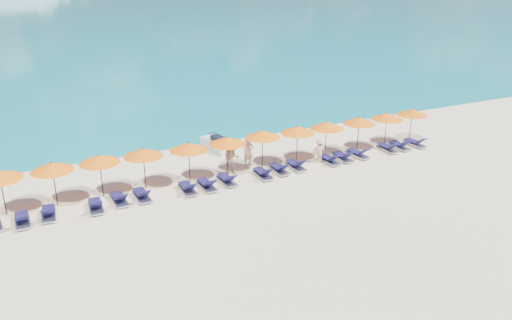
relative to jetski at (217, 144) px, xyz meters
name	(u,v)px	position (x,y,z in m)	size (l,w,h in m)	color
ground	(283,202)	(0.02, -8.61, -0.39)	(1400.00, 1400.00, 0.00)	beige
jetski	(217,144)	(0.00, 0.00, 0.00)	(1.39, 2.76, 0.94)	silver
beachgoer_a	(248,152)	(0.57, -3.48, 0.50)	(0.65, 0.43, 1.78)	#DCAB88
beachgoer_b	(231,159)	(-0.81, -4.18, 0.55)	(0.91, 0.52, 1.87)	#DCAB88
beachgoer_c	(319,151)	(4.66, -4.77, 0.33)	(0.93, 0.43, 1.44)	#DCAB88
umbrella_1	(52,167)	(-10.09, -4.00, 1.63)	(2.10, 2.10, 2.28)	black
umbrella_2	(99,159)	(-7.87, -3.94, 1.63)	(2.10, 2.10, 2.28)	black
umbrella_3	(143,152)	(-5.67, -3.95, 1.63)	(2.10, 2.10, 2.28)	black
umbrella_4	(188,146)	(-3.27, -4.11, 1.63)	(2.10, 2.10, 2.28)	black
umbrella_5	(227,141)	(-1.02, -4.12, 1.63)	(2.10, 2.10, 2.28)	black
umbrella_6	(262,134)	(1.26, -3.93, 1.63)	(2.10, 2.10, 2.28)	black
umbrella_7	(298,130)	(3.49, -4.12, 1.63)	(2.10, 2.10, 2.28)	black
umbrella_8	(327,125)	(5.55, -4.11, 1.63)	(2.10, 2.10, 2.28)	black
umbrella_9	(359,120)	(7.95, -4.15, 1.63)	(2.10, 2.10, 2.28)	black
umbrella_10	(387,116)	(10.17, -4.16, 1.63)	(2.10, 2.10, 2.28)	black
umbrella_11	(412,112)	(12.33, -4.11, 1.63)	(2.10, 2.10, 2.28)	black
lounger_1	(22,219)	(-11.74, -5.42, -0.15)	(0.63, 1.70, 0.66)	silver
lounger_2	(48,213)	(-10.61, -5.25, -0.15)	(0.77, 1.75, 0.66)	silver
lounger_3	(96,205)	(-8.49, -5.43, -0.15)	(0.73, 1.74, 0.66)	silver
lounger_4	(119,199)	(-7.31, -5.15, -0.15)	(0.70, 1.73, 0.66)	silver
lounger_5	(142,195)	(-6.20, -5.21, -0.15)	(0.67, 1.72, 0.66)	silver
lounger_6	(188,188)	(-3.86, -5.42, -0.15)	(0.66, 1.71, 0.66)	silver
lounger_7	(207,184)	(-2.80, -5.44, -0.15)	(0.67, 1.72, 0.66)	silver
lounger_8	(227,180)	(-1.59, -5.31, -0.15)	(0.65, 1.71, 0.66)	silver
lounger_9	(263,173)	(0.57, -5.37, -0.15)	(0.67, 1.72, 0.66)	silver
lounger_10	(279,169)	(1.70, -5.17, -0.15)	(0.66, 1.72, 0.66)	silver
lounger_11	(296,165)	(2.86, -5.09, -0.15)	(0.67, 1.72, 0.66)	silver
lounger_12	(329,159)	(5.13, -5.18, -0.15)	(0.67, 1.72, 0.66)	silver
lounger_13	(343,157)	(6.13, -5.17, -0.15)	(0.69, 1.72, 0.66)	silver
lounger_14	(358,153)	(7.29, -5.09, -0.15)	(0.79, 1.75, 0.66)	silver
lounger_15	(388,148)	(9.66, -5.09, -0.15)	(0.75, 1.74, 0.66)	silver
lounger_16	(400,145)	(10.66, -5.07, -0.15)	(0.70, 1.73, 0.66)	silver
lounger_17	(415,143)	(11.93, -5.11, -0.15)	(0.71, 1.73, 0.66)	silver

